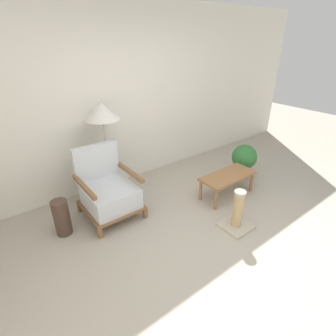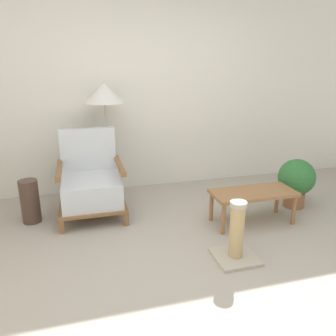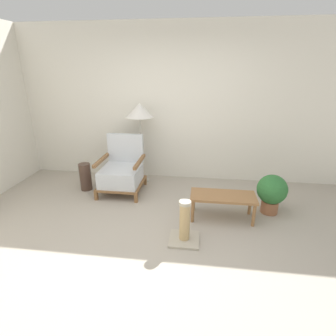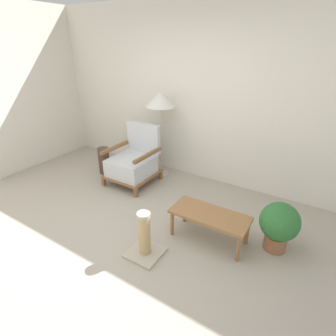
# 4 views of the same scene
# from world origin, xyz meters

# --- Properties ---
(ground_plane) EXTENTS (14.00, 14.00, 0.00)m
(ground_plane) POSITION_xyz_m (0.00, 0.00, 0.00)
(ground_plane) COLOR #A89E8E
(wall_back) EXTENTS (8.00, 0.06, 2.70)m
(wall_back) POSITION_xyz_m (0.00, 2.22, 1.35)
(wall_back) COLOR silver
(wall_back) RESTS_ON ground_plane
(armchair) EXTENTS (0.70, 0.73, 0.92)m
(armchair) POSITION_xyz_m (-0.80, 1.44, 0.35)
(armchair) COLOR brown
(armchair) RESTS_ON ground_plane
(floor_lamp) EXTENTS (0.47, 0.47, 1.42)m
(floor_lamp) POSITION_xyz_m (-0.57, 1.90, 1.25)
(floor_lamp) COLOR #B7B2A8
(floor_lamp) RESTS_ON ground_plane
(coffee_table) EXTENTS (0.88, 0.39, 0.35)m
(coffee_table) POSITION_xyz_m (0.82, 0.78, 0.31)
(coffee_table) COLOR olive
(coffee_table) RESTS_ON ground_plane
(vase) EXTENTS (0.19, 0.19, 0.47)m
(vase) POSITION_xyz_m (-1.44, 1.42, 0.23)
(vase) COLOR #473328
(vase) RESTS_ON ground_plane
(potted_plant) EXTENTS (0.42, 0.42, 0.57)m
(potted_plant) POSITION_xyz_m (1.51, 1.03, 0.33)
(potted_plant) COLOR #935B3D
(potted_plant) RESTS_ON ground_plane
(scratching_post) EXTENTS (0.36, 0.36, 0.53)m
(scratching_post) POSITION_xyz_m (0.34, 0.20, 0.20)
(scratching_post) COLOR #B2A893
(scratching_post) RESTS_ON ground_plane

